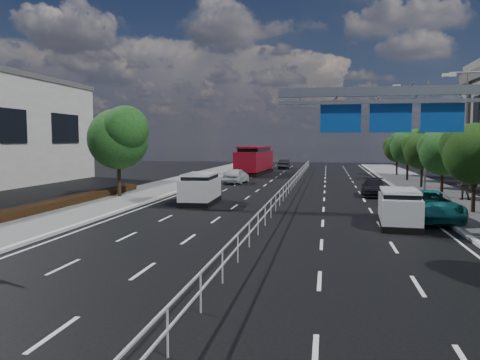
# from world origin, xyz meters

# --- Properties ---
(ground) EXTENTS (160.00, 160.00, 0.00)m
(ground) POSITION_xyz_m (0.00, 0.00, 0.00)
(ground) COLOR black
(ground) RESTS_ON ground
(median_fence) EXTENTS (0.05, 85.00, 1.02)m
(median_fence) POSITION_xyz_m (0.00, 22.50, 0.53)
(median_fence) COLOR silver
(median_fence) RESTS_ON ground
(overhead_gantry) EXTENTS (10.24, 0.38, 7.45)m
(overhead_gantry) POSITION_xyz_m (6.74, 10.05, 5.61)
(overhead_gantry) COLOR gray
(overhead_gantry) RESTS_ON ground
(streetlight_far) EXTENTS (2.78, 2.40, 9.00)m
(streetlight_far) POSITION_xyz_m (10.50, 26.00, 5.21)
(streetlight_far) COLOR gray
(streetlight_far) RESTS_ON ground
(near_tree_back) EXTENTS (4.84, 4.51, 6.69)m
(near_tree_back) POSITION_xyz_m (-11.94, 17.97, 4.61)
(near_tree_back) COLOR black
(near_tree_back) RESTS_ON ground
(far_tree_d) EXTENTS (3.85, 3.59, 5.34)m
(far_tree_d) POSITION_xyz_m (11.25, 14.48, 3.69)
(far_tree_d) COLOR black
(far_tree_d) RESTS_ON ground
(far_tree_e) EXTENTS (3.63, 3.38, 5.13)m
(far_tree_e) POSITION_xyz_m (11.25, 21.98, 3.56)
(far_tree_e) COLOR black
(far_tree_e) RESTS_ON ground
(far_tree_f) EXTENTS (3.52, 3.28, 5.02)m
(far_tree_f) POSITION_xyz_m (11.24, 29.48, 3.49)
(far_tree_f) COLOR black
(far_tree_f) RESTS_ON ground
(far_tree_g) EXTENTS (3.96, 3.69, 5.45)m
(far_tree_g) POSITION_xyz_m (11.25, 36.98, 3.75)
(far_tree_g) COLOR black
(far_tree_g) RESTS_ON ground
(far_tree_h) EXTENTS (3.41, 3.18, 4.91)m
(far_tree_h) POSITION_xyz_m (11.24, 44.48, 3.42)
(far_tree_h) COLOR black
(far_tree_h) RESTS_ON ground
(white_minivan) EXTENTS (2.20, 4.74, 2.03)m
(white_minivan) POSITION_xyz_m (-5.36, 16.23, 0.99)
(white_minivan) COLOR black
(white_minivan) RESTS_ON ground
(red_bus) EXTENTS (3.45, 11.93, 3.53)m
(red_bus) POSITION_xyz_m (-6.13, 45.08, 1.84)
(red_bus) COLOR black
(red_bus) RESTS_ON ground
(near_car_silver) EXTENTS (2.20, 4.62, 1.52)m
(near_car_silver) POSITION_xyz_m (-5.89, 31.57, 0.76)
(near_car_silver) COLOR silver
(near_car_silver) RESTS_ON ground
(near_car_dark) EXTENTS (1.57, 4.35, 1.43)m
(near_car_dark) POSITION_xyz_m (-3.42, 56.91, 0.71)
(near_car_dark) COLOR black
(near_car_dark) RESTS_ON ground
(silver_minivan) EXTENTS (2.10, 4.45, 1.81)m
(silver_minivan) POSITION_xyz_m (6.50, 9.98, 0.89)
(silver_minivan) COLOR black
(silver_minivan) RESTS_ON ground
(parked_car_teal) EXTENTS (2.96, 5.78, 1.56)m
(parked_car_teal) POSITION_xyz_m (8.30, 12.00, 0.78)
(parked_car_teal) COLOR #1C7B80
(parked_car_teal) RESTS_ON ground
(parked_car_dark) EXTENTS (2.17, 4.58, 1.29)m
(parked_car_dark) POSITION_xyz_m (6.50, 22.85, 0.64)
(parked_car_dark) COLOR black
(parked_car_dark) RESTS_ON ground
(pedestrian_b) EXTENTS (1.09, 0.94, 1.91)m
(pedestrian_b) POSITION_xyz_m (12.31, 20.56, 1.09)
(pedestrian_b) COLOR gray
(pedestrian_b) RESTS_ON sidewalk_far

